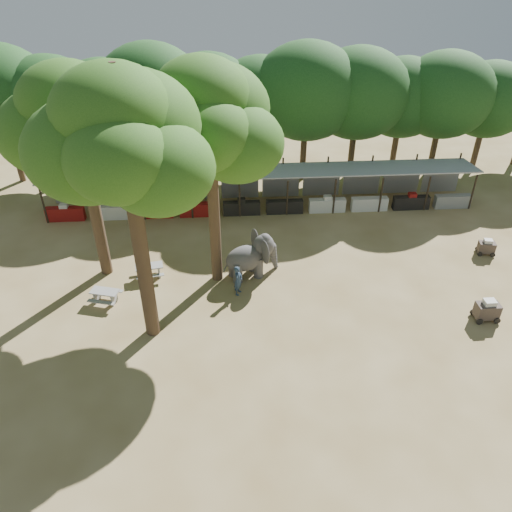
{
  "coord_description": "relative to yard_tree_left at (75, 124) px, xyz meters",
  "views": [
    {
      "loc": [
        -2.4,
        -15.59,
        15.9
      ],
      "look_at": [
        -1.0,
        5.0,
        2.0
      ],
      "focal_mm": 35.0,
      "sensor_mm": 36.0,
      "label": 1
    }
  ],
  "objects": [
    {
      "name": "vendor_stalls",
      "position": [
        9.13,
        6.65,
        -7.02
      ],
      "size": [
        28.0,
        2.99,
        2.8
      ],
      "color": "gray",
      "rests_on": "ground"
    },
    {
      "name": "yard_tree_back",
      "position": [
        6.0,
        -1.0,
        0.34
      ],
      "size": [
        7.1,
        6.9,
        11.36
      ],
      "color": "#332316",
      "rests_on": "ground"
    },
    {
      "name": "picnic_table_near",
      "position": [
        0.56,
        -2.83,
        -7.75
      ],
      "size": [
        1.66,
        1.57,
        0.69
      ],
      "rotation": [
        0.0,
        0.0,
        -0.27
      ],
      "color": "gray",
      "rests_on": "ground"
    },
    {
      "name": "picnic_table_far",
      "position": [
        2.53,
        -0.82,
        -7.73
      ],
      "size": [
        1.64,
        1.52,
        0.72
      ],
      "rotation": [
        0.0,
        0.0,
        0.18
      ],
      "color": "gray",
      "rests_on": "ground"
    },
    {
      "name": "yard_tree_center",
      "position": [
        3.0,
        -5.0,
        1.01
      ],
      "size": [
        7.1,
        6.9,
        12.04
      ],
      "color": "#332316",
      "rests_on": "ground"
    },
    {
      "name": "backdrop_trees",
      "position": [
        9.13,
        11.81,
        -2.69
      ],
      "size": [
        46.46,
        5.95,
        8.33
      ],
      "color": "#332316",
      "rests_on": "ground"
    },
    {
      "name": "ground",
      "position": [
        9.13,
        -7.19,
        -8.2
      ],
      "size": [
        100.0,
        100.0,
        0.0
      ],
      "primitive_type": "plane",
      "color": "brown",
      "rests_on": "ground"
    },
    {
      "name": "cart_front",
      "position": [
        18.92,
        -5.39,
        -7.63
      ],
      "size": [
        1.18,
        0.78,
        1.15
      ],
      "rotation": [
        0.0,
        0.0,
        0.0
      ],
      "color": "#382D27",
      "rests_on": "ground"
    },
    {
      "name": "handler",
      "position": [
        7.2,
        -2.59,
        -7.38
      ],
      "size": [
        0.59,
        0.7,
        1.64
      ],
      "primitive_type": "imported",
      "rotation": [
        0.0,
        0.0,
        1.18
      ],
      "color": "#26384C",
      "rests_on": "ground"
    },
    {
      "name": "cart_back",
      "position": [
        21.47,
        0.12,
        -7.73
      ],
      "size": [
        1.08,
        0.82,
        0.96
      ],
      "rotation": [
        0.0,
        0.0,
        -0.2
      ],
      "color": "#382D27",
      "rests_on": "ground"
    },
    {
      "name": "elephant",
      "position": [
        8.0,
        -0.95,
        -7.03
      ],
      "size": [
        3.15,
        2.38,
        2.34
      ],
      "rotation": [
        0.0,
        0.0,
        0.35
      ],
      "color": "#3D3B3B",
      "rests_on": "ground"
    },
    {
      "name": "yard_tree_left",
      "position": [
        0.0,
        0.0,
        0.0
      ],
      "size": [
        7.1,
        6.9,
        11.02
      ],
      "color": "#332316",
      "rests_on": "ground"
    }
  ]
}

